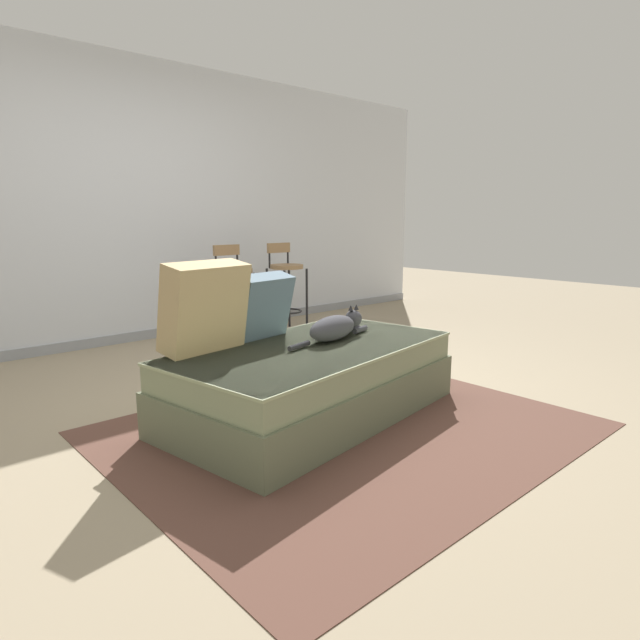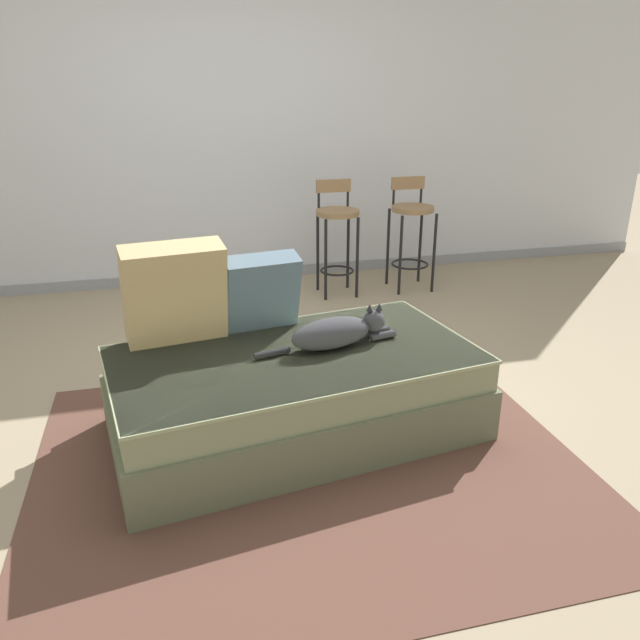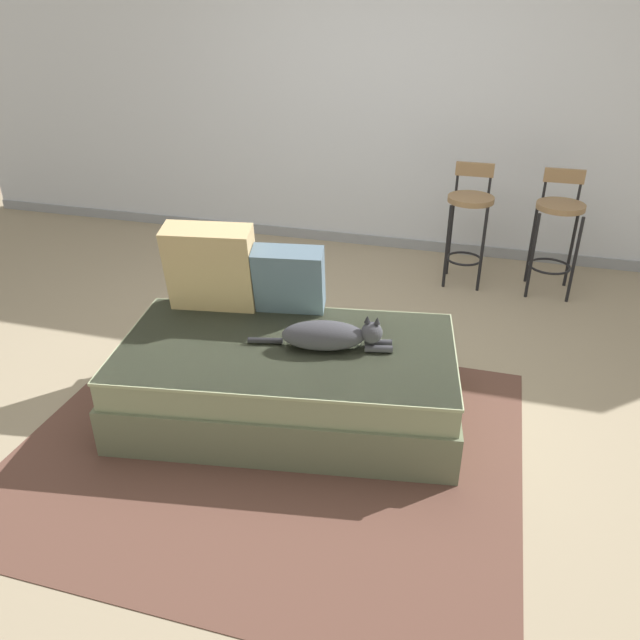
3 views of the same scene
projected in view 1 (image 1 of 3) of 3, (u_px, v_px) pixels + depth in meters
The scene contains 10 objects.
ground_plane at pixel (272, 398), 3.50m from camera, with size 16.00×16.00×0.00m, color gray.
wall_back_panel at pixel (122, 202), 4.90m from camera, with size 8.00×0.10×2.60m, color silver.
wall_baseboard_trim at pixel (134, 337), 5.09m from camera, with size 8.00×0.02×0.09m, color gray.
area_rug at pixel (348, 428), 2.99m from camera, with size 2.45×2.04×0.01m, color brown.
couch at pixel (312, 380), 3.17m from camera, with size 1.87×1.20×0.42m.
throw_pillow_corner at pixel (205, 307), 2.94m from camera, with size 0.52×0.33×0.51m.
throw_pillow_middle at pixel (262, 306), 3.28m from camera, with size 0.41×0.28×0.41m.
cat at pixel (335, 327), 3.28m from camera, with size 0.74×0.26×0.19m.
bar_stool_near_window at pixel (234, 283), 5.08m from camera, with size 0.34×0.34×0.91m.
bar_stool_by_doorway at pixel (286, 279), 5.50m from camera, with size 0.34×0.34×0.90m.
Camera 1 is at (-2.00, -2.69, 1.16)m, focal length 30.00 mm.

